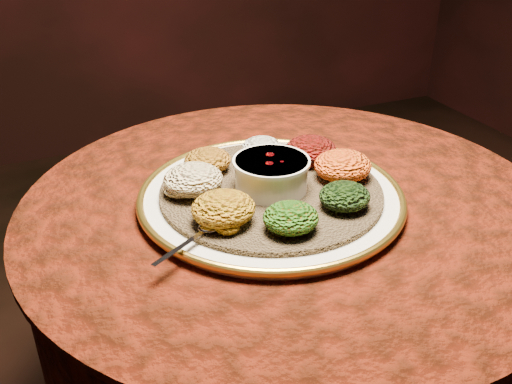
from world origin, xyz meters
name	(u,v)px	position (x,y,z in m)	size (l,w,h in m)	color
table	(286,277)	(0.00, 0.00, 0.55)	(0.96, 0.96, 0.73)	black
platter	(271,196)	(-0.04, 0.00, 0.75)	(0.50, 0.50, 0.02)	beige
injera	(271,191)	(-0.04, 0.00, 0.76)	(0.39, 0.39, 0.01)	brown
stew_bowl	(271,172)	(-0.04, 0.00, 0.79)	(0.13, 0.13, 0.06)	silver
spoon	(206,230)	(-0.19, -0.09, 0.77)	(0.13, 0.08, 0.01)	silver
portion_ayib	(262,147)	(0.00, 0.13, 0.78)	(0.08, 0.07, 0.04)	beige
portion_kitfo	(310,150)	(0.08, 0.07, 0.79)	(0.10, 0.09, 0.05)	black
portion_tikil	(343,166)	(0.10, -0.02, 0.79)	(0.10, 0.10, 0.05)	#CA8910
portion_gomen	(345,196)	(0.05, -0.11, 0.78)	(0.09, 0.08, 0.04)	black
portion_mixveg	(291,218)	(-0.06, -0.14, 0.78)	(0.09, 0.08, 0.04)	#8D3309
portion_kik	(223,209)	(-0.15, -0.07, 0.79)	(0.10, 0.10, 0.05)	#A5790E
portion_timatim	(193,179)	(-0.17, 0.04, 0.79)	(0.10, 0.10, 0.05)	maroon
portion_shiro	(208,160)	(-0.12, 0.11, 0.78)	(0.09, 0.08, 0.04)	#995612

